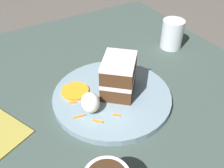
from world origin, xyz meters
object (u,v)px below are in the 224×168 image
at_px(cake_slice, 119,76).
at_px(orange_garnish, 75,91).
at_px(drinking_glass, 172,36).
at_px(plate, 112,97).
at_px(cream_dollop, 90,103).

relative_size(cake_slice, orange_garnish, 1.78).
xyz_separation_m(cake_slice, drinking_glass, (-0.12, 0.27, -0.02)).
bearing_deg(plate, orange_garnish, -126.12).
xyz_separation_m(orange_garnish, drinking_glass, (-0.07, 0.37, 0.02)).
distance_m(cake_slice, orange_garnish, 0.12).
distance_m(cream_dollop, orange_garnish, 0.08).
xyz_separation_m(plate, cake_slice, (-0.00, 0.02, 0.06)).
xyz_separation_m(cake_slice, cream_dollop, (0.03, -0.09, -0.02)).
bearing_deg(cream_dollop, orange_garnish, -176.85).
height_order(plate, cake_slice, cake_slice).
bearing_deg(drinking_glass, orange_garnish, -79.45).
bearing_deg(plate, drinking_glass, 112.75).
bearing_deg(drinking_glass, plate, -67.25).
relative_size(cake_slice, drinking_glass, 1.33).
bearing_deg(orange_garnish, plate, 53.88).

